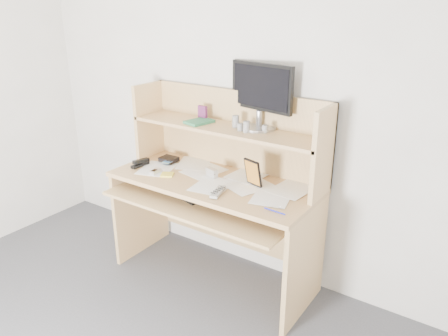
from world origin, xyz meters
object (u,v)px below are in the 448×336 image
Objects in this scene: tv_remote at (218,192)px; game_case at (253,173)px; keyboard at (183,191)px; desk at (220,184)px; monitor at (261,94)px.

game_case is (0.12, 0.22, 0.08)m from tv_remote.
tv_remote reaches higher than keyboard.
keyboard is 0.36m from tv_remote.
desk is at bearing 59.66° from keyboard.
tv_remote is at bearing -57.83° from desk.
tv_remote is at bearing 4.00° from keyboard.
keyboard is 2.47× the size of tv_remote.
monitor is at bearing 41.82° from desk.
tv_remote is (0.34, -0.07, 0.10)m from keyboard.
monitor reaches higher than keyboard.
desk is 8.13× the size of tv_remote.
monitor reaches higher than tv_remote.
game_case is at bearing 46.31° from tv_remote.
desk is 0.31m from game_case.
game_case is (0.27, -0.02, 0.15)m from desk.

